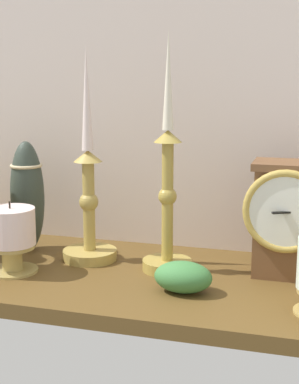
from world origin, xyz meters
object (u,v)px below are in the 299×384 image
Objects in this scene: pillar_candle_near_clock at (11,235)px; tall_ceramic_vase at (27,195)px; candlestick_tall_center at (168,199)px; mantel_clock at (286,217)px; candlestick_tall_left at (89,201)px.

pillar_candle_near_clock is 13.33cm from tall_ceramic_vase.
candlestick_tall_center is 26.73cm from pillar_candle_near_clock.
mantel_clock is 33.98cm from candlestick_tall_left.
candlestick_tall_left is at bearing -178.38° from mantel_clock.
candlestick_tall_left is 14.71cm from pillar_candle_near_clock.
candlestick_tall_center is 1.92× the size of tall_ceramic_vase.
tall_ceramic_vase is at bearing 178.34° from mantel_clock.
tall_ceramic_vase is (-28.02, 4.04, -1.95)cm from candlestick_tall_center.
candlestick_tall_center is 28.38cm from tall_ceramic_vase.
candlestick_tall_center is at bearing -172.10° from mantel_clock.
mantel_clock is at bearing -1.66° from tall_ceramic_vase.
pillar_candle_near_clock is at bearing -74.86° from tall_ceramic_vase.
tall_ceramic_vase is at bearing 170.01° from candlestick_tall_left.
mantel_clock is 47.23cm from tall_ceramic_vase.
candlestick_tall_center reaches higher than candlestick_tall_left.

